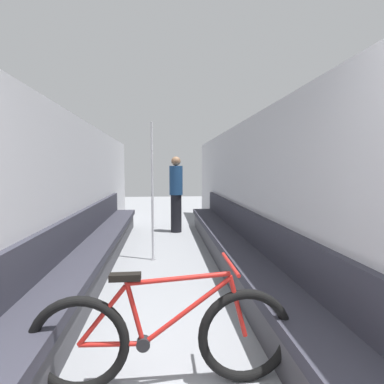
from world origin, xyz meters
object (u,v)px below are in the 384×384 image
bench_seat_row_left (94,252)px  bench_seat_row_right (234,248)px  grab_pole_near (152,194)px  passenger_standing (176,193)px  bicycle (164,337)px

bench_seat_row_left → bench_seat_row_right: bearing=0.0°
bench_seat_row_left → bench_seat_row_right: 2.01m
grab_pole_near → passenger_standing: (0.46, 2.06, -0.17)m
bench_seat_row_left → grab_pole_near: size_ratio=2.95×
bicycle → grab_pole_near: 2.91m
bench_seat_row_left → passenger_standing: 2.90m
bench_seat_row_right → passenger_standing: passenger_standing is taller
bench_seat_row_left → bench_seat_row_right: same height
grab_pole_near → passenger_standing: bearing=77.4°
bench_seat_row_left → bicycle: bench_seat_row_left is taller
bench_seat_row_left → bicycle: bearing=-67.5°
bench_seat_row_right → bicycle: (-1.03, -2.35, 0.06)m
bicycle → grab_pole_near: (-0.16, 2.82, 0.72)m
bench_seat_row_right → grab_pole_near: 1.50m
passenger_standing → bench_seat_row_left: bearing=-26.4°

